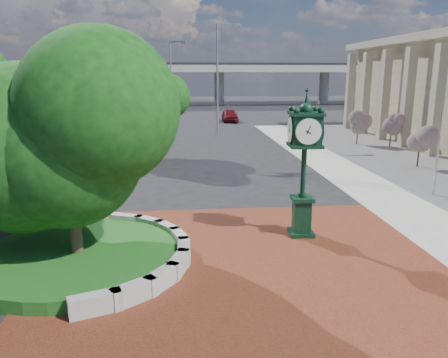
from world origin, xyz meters
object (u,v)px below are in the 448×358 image
parked_car (230,115)px  street_lamp_far (173,74)px  post_clock (304,159)px  street_lamp_near (220,71)px  flagpole_a (445,87)px

parked_car → street_lamp_far: bearing=152.7°
post_clock → street_lamp_near: bearing=91.5°
post_clock → street_lamp_near: (-0.69, 26.58, 3.07)m
post_clock → parked_car: size_ratio=1.15×
post_clock → parked_car: (1.43, 38.04, -2.04)m
post_clock → parked_car: 38.13m
parked_car → street_lamp_near: size_ratio=0.44×
flagpole_a → street_lamp_near: bearing=110.7°
street_lamp_near → parked_car: bearing=79.6°
post_clock → flagpole_a: bearing=31.0°
flagpole_a → street_lamp_far: flagpole_a is taller
parked_car → post_clock: bearing=-92.3°
street_lamp_near → street_lamp_far: bearing=107.3°
flagpole_a → street_lamp_near: 23.54m
parked_car → street_lamp_near: (-2.11, -11.46, 5.11)m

